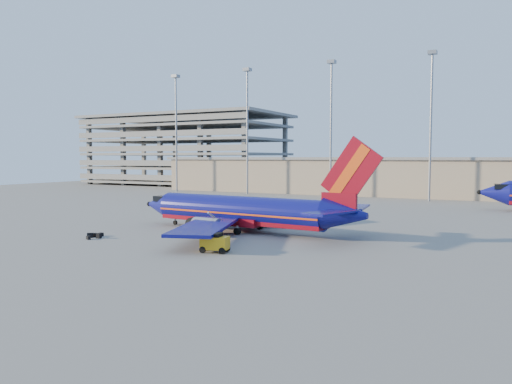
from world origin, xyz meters
TOP-DOWN VIEW (x-y plane):
  - ground at (0.00, 0.00)m, footprint 220.00×220.00m
  - terminal_building at (10.00, 58.00)m, footprint 122.00×16.00m
  - parking_garage at (-62.00, 74.05)m, footprint 62.00×32.00m
  - light_mast_row at (5.00, 46.00)m, footprint 101.60×1.60m
  - aircraft_main at (2.47, -5.11)m, footprint 31.26×29.97m
  - baggage_tug at (6.13, -17.27)m, footprint 2.67×1.91m
  - luggage_pile at (-9.49, -16.26)m, footprint 1.77×2.75m

SIDE VIEW (x-z plane):
  - ground at x=0.00m, z-range 0.00..0.00m
  - luggage_pile at x=-9.49m, z-range -0.04..0.50m
  - baggage_tug at x=6.13m, z-range 0.04..1.79m
  - aircraft_main at x=2.47m, z-range -3.03..7.56m
  - terminal_building at x=10.00m, z-range 0.07..8.57m
  - parking_garage at x=-62.00m, z-range 1.03..22.43m
  - light_mast_row at x=5.00m, z-range 3.23..31.88m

